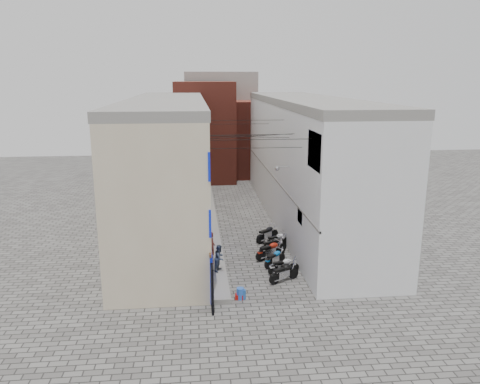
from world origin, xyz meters
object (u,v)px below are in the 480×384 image
object	(u,v)px
motorcycle_f	(277,239)
person_b	(220,258)
water_jug_far	(243,294)
motorcycle_c	(275,257)
red_crate	(239,297)
water_jug_near	(240,293)
motorcycle_g	(267,233)
motorcycle_b	(284,265)
motorcycle_a	(284,272)
motorcycle_e	(273,245)
person_a	(212,247)
motorcycle_d	(271,250)

from	to	relation	value
motorcycle_f	person_b	xyz separation A→B (m)	(-3.85, -3.85, 0.46)
water_jug_far	person_b	bearing A→B (deg)	107.79
motorcycle_c	red_crate	world-z (taller)	motorcycle_c
motorcycle_c	water_jug_near	bearing A→B (deg)	-73.15
motorcycle_c	motorcycle_g	xyz separation A→B (m)	(0.21, 4.07, 0.07)
motorcycle_c	person_b	xyz separation A→B (m)	(-3.19, -0.95, 0.48)
motorcycle_b	motorcycle_a	bearing A→B (deg)	-23.02
motorcycle_e	water_jug_near	xyz separation A→B (m)	(-2.58, -5.77, -0.29)
motorcycle_b	motorcycle_e	size ratio (longest dim) A/B	0.91
person_a	person_b	xyz separation A→B (m)	(0.38, -1.19, -0.17)
water_jug_far	red_crate	distance (m)	0.21
motorcycle_f	water_jug_near	distance (m)	7.44
motorcycle_f	red_crate	bearing A→B (deg)	-43.26
person_a	water_jug_far	xyz separation A→B (m)	(1.32, -4.13, -0.92)
motorcycle_d	person_b	xyz separation A→B (m)	(-3.10, -1.96, 0.39)
motorcycle_f	red_crate	xyz separation A→B (m)	(-3.08, -6.79, -0.40)
motorcycle_a	red_crate	world-z (taller)	motorcycle_a
red_crate	motorcycle_e	bearing A→B (deg)	65.48
motorcycle_g	water_jug_near	size ratio (longest dim) A/B	3.54
motorcycle_f	motorcycle_c	bearing A→B (deg)	-31.67
motorcycle_b	water_jug_near	bearing A→B (deg)	-57.45
motorcycle_c	motorcycle_b	bearing A→B (deg)	-28.95
water_jug_far	motorcycle_g	bearing A→B (deg)	72.85
motorcycle_a	motorcycle_e	bearing A→B (deg)	150.71
motorcycle_e	motorcycle_g	size ratio (longest dim) A/B	0.98
motorcycle_b	red_crate	world-z (taller)	motorcycle_b
red_crate	motorcycle_f	bearing A→B (deg)	65.60
motorcycle_b	water_jug_far	distance (m)	3.70
motorcycle_g	red_crate	bearing A→B (deg)	-57.95
motorcycle_e	motorcycle_f	distance (m)	1.11
motorcycle_a	water_jug_far	bearing A→B (deg)	-80.96
motorcycle_c	motorcycle_f	size ratio (longest dim) A/B	0.96
person_b	red_crate	xyz separation A→B (m)	(0.77, -2.94, -0.86)
motorcycle_b	person_a	xyz separation A→B (m)	(-3.84, 1.43, 0.63)
motorcycle_e	water_jug_near	world-z (taller)	motorcycle_e
motorcycle_e	motorcycle_f	xyz separation A→B (m)	(0.45, 1.02, -0.04)
motorcycle_a	red_crate	xyz separation A→B (m)	(-2.53, -1.76, -0.42)
motorcycle_a	motorcycle_b	bearing A→B (deg)	142.18
motorcycle_f	person_b	bearing A→B (deg)	-63.86
motorcycle_c	person_b	distance (m)	3.36
person_a	motorcycle_a	bearing A→B (deg)	-123.55
motorcycle_g	water_jug_far	world-z (taller)	motorcycle_g
person_a	water_jug_near	size ratio (longest dim) A/B	3.19
motorcycle_c	water_jug_far	world-z (taller)	motorcycle_c
motorcycle_b	motorcycle_e	distance (m)	3.08
motorcycle_g	water_jug_near	distance (m)	8.37
motorcycle_b	motorcycle_c	distance (m)	1.22
motorcycle_f	person_b	world-z (taller)	person_b
motorcycle_e	motorcycle_f	world-z (taller)	motorcycle_e
motorcycle_g	red_crate	size ratio (longest dim) A/B	5.15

